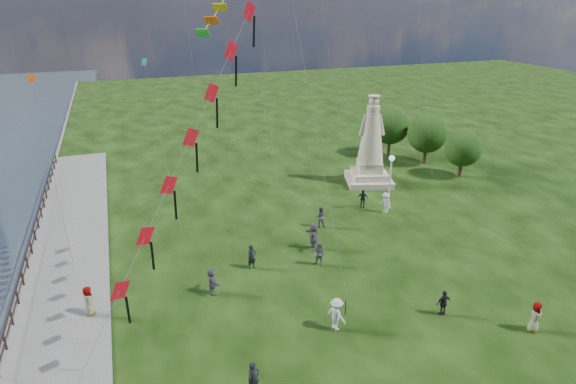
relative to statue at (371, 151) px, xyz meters
name	(u,v)px	position (x,y,z in m)	size (l,w,h in m)	color
waterfront	(39,312)	(-26.61, -11.30, -3.12)	(200.00, 200.00, 1.51)	#2F3D47
statue	(371,151)	(0.00, 0.00, 0.00)	(4.99, 4.99, 8.08)	beige
lamppost	(391,172)	(-1.77, -6.35, 0.38)	(0.44, 0.44, 4.75)	silver
tree_row	(420,134)	(7.53, 3.33, 0.08)	(6.63, 11.97, 5.29)	#382314
person_0	(253,378)	(-17.07, -20.91, -2.26)	(0.58, 0.38, 1.59)	black
person_1	(319,254)	(-10.19, -12.08, -2.21)	(0.82, 0.50, 1.68)	#595960
person_2	(336,314)	(-11.86, -18.19, -2.14)	(1.18, 0.61, 1.82)	silver
person_3	(444,303)	(-5.90, -19.05, -2.30)	(0.88, 0.45, 1.50)	black
person_4	(535,317)	(-2.36, -21.80, -2.20)	(0.83, 0.51, 1.71)	#595960
person_5	(212,281)	(-17.23, -12.81, -2.23)	(1.54, 0.66, 1.66)	#595960
person_6	(252,257)	(-14.31, -10.91, -2.23)	(0.60, 0.40, 1.65)	black
person_7	(320,216)	(-7.89, -6.92, -2.21)	(0.82, 0.51, 1.69)	#595960
person_8	(386,203)	(-1.99, -6.34, -2.21)	(1.09, 0.56, 1.69)	silver
person_9	(363,198)	(-3.20, -4.77, -2.29)	(0.89, 0.46, 1.53)	black
person_10	(89,302)	(-23.85, -12.68, -2.20)	(0.83, 0.51, 1.70)	#595960
person_11	(313,236)	(-9.70, -9.88, -2.10)	(1.78, 0.77, 1.92)	#595960
red_kite_train	(189,146)	(-18.28, -15.66, 6.81)	(10.95, 9.35, 15.87)	black
small_kites	(250,0)	(-10.12, 2.82, 12.69)	(30.60, 17.91, 33.79)	teal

